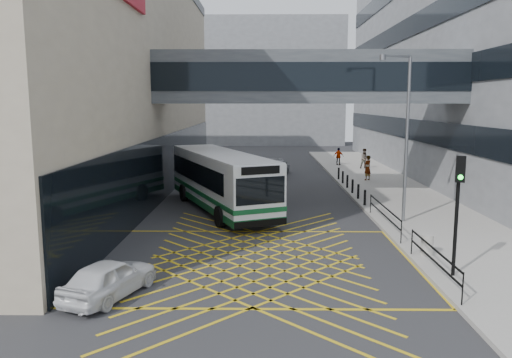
{
  "coord_description": "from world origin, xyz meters",
  "views": [
    {
      "loc": [
        0.27,
        -18.49,
        6.03
      ],
      "look_at": [
        0.0,
        4.0,
        2.6
      ],
      "focal_mm": 35.0,
      "sensor_mm": 36.0,
      "label": 1
    }
  ],
  "objects_px": {
    "pedestrian_a": "(367,168)",
    "pedestrian_c": "(339,156)",
    "litter_bin": "(427,245)",
    "bus": "(220,179)",
    "car_dark": "(241,192)",
    "street_lamp": "(404,129)",
    "pedestrian_b": "(365,159)",
    "car_white": "(109,278)",
    "traffic_light": "(458,199)",
    "car_silver": "(275,166)"
  },
  "relations": [
    {
      "from": "bus",
      "to": "traffic_light",
      "type": "distance_m",
      "value": 14.59
    },
    {
      "from": "street_lamp",
      "to": "car_white",
      "type": "bearing_deg",
      "value": -164.04
    },
    {
      "from": "traffic_light",
      "to": "street_lamp",
      "type": "xyz_separation_m",
      "value": [
        0.37,
        8.02,
        1.92
      ]
    },
    {
      "from": "bus",
      "to": "car_white",
      "type": "bearing_deg",
      "value": -123.44
    },
    {
      "from": "bus",
      "to": "pedestrian_a",
      "type": "height_order",
      "value": "bus"
    },
    {
      "from": "bus",
      "to": "pedestrian_c",
      "type": "height_order",
      "value": "bus"
    },
    {
      "from": "car_dark",
      "to": "car_silver",
      "type": "relative_size",
      "value": 0.96
    },
    {
      "from": "litter_bin",
      "to": "pedestrian_c",
      "type": "relative_size",
      "value": 0.49
    },
    {
      "from": "pedestrian_b",
      "to": "bus",
      "type": "bearing_deg",
      "value": -126.88
    },
    {
      "from": "litter_bin",
      "to": "pedestrian_b",
      "type": "distance_m",
      "value": 26.1
    },
    {
      "from": "traffic_light",
      "to": "pedestrian_a",
      "type": "distance_m",
      "value": 21.68
    },
    {
      "from": "car_dark",
      "to": "pedestrian_c",
      "type": "distance_m",
      "value": 19.94
    },
    {
      "from": "street_lamp",
      "to": "pedestrian_a",
      "type": "distance_m",
      "value": 14.08
    },
    {
      "from": "car_white",
      "to": "pedestrian_c",
      "type": "distance_m",
      "value": 34.82
    },
    {
      "from": "car_silver",
      "to": "pedestrian_a",
      "type": "bearing_deg",
      "value": 160.63
    },
    {
      "from": "pedestrian_a",
      "to": "pedestrian_c",
      "type": "distance_m",
      "value": 9.54
    },
    {
      "from": "car_silver",
      "to": "pedestrian_b",
      "type": "xyz_separation_m",
      "value": [
        8.17,
        3.0,
        0.3
      ]
    },
    {
      "from": "bus",
      "to": "car_dark",
      "type": "relative_size",
      "value": 2.49
    },
    {
      "from": "car_silver",
      "to": "pedestrian_a",
      "type": "xyz_separation_m",
      "value": [
        6.98,
        -3.82,
        0.34
      ]
    },
    {
      "from": "traffic_light",
      "to": "pedestrian_b",
      "type": "xyz_separation_m",
      "value": [
        2.72,
        28.37,
        -1.8
      ]
    },
    {
      "from": "car_dark",
      "to": "litter_bin",
      "type": "xyz_separation_m",
      "value": [
        7.73,
        -10.65,
        -0.18
      ]
    },
    {
      "from": "street_lamp",
      "to": "car_dark",
      "type": "bearing_deg",
      "value": 124.98
    },
    {
      "from": "bus",
      "to": "car_dark",
      "type": "xyz_separation_m",
      "value": [
        1.09,
        1.61,
        -1.01
      ]
    },
    {
      "from": "street_lamp",
      "to": "pedestrian_b",
      "type": "height_order",
      "value": "street_lamp"
    },
    {
      "from": "car_white",
      "to": "litter_bin",
      "type": "relative_size",
      "value": 4.88
    },
    {
      "from": "car_silver",
      "to": "litter_bin",
      "type": "xyz_separation_m",
      "value": [
        5.33,
        -22.94,
        -0.2
      ]
    },
    {
      "from": "car_silver",
      "to": "litter_bin",
      "type": "bearing_deg",
      "value": 112.39
    },
    {
      "from": "car_silver",
      "to": "pedestrian_c",
      "type": "distance_m",
      "value": 8.44
    },
    {
      "from": "bus",
      "to": "street_lamp",
      "type": "bearing_deg",
      "value": -43.41
    },
    {
      "from": "bus",
      "to": "litter_bin",
      "type": "xyz_separation_m",
      "value": [
        8.82,
        -9.04,
        -1.19
      ]
    },
    {
      "from": "pedestrian_a",
      "to": "pedestrian_b",
      "type": "height_order",
      "value": "pedestrian_a"
    },
    {
      "from": "bus",
      "to": "car_dark",
      "type": "distance_m",
      "value": 2.19
    },
    {
      "from": "pedestrian_a",
      "to": "pedestrian_c",
      "type": "xyz_separation_m",
      "value": [
        -0.76,
        9.51,
        -0.13
      ]
    },
    {
      "from": "car_white",
      "to": "car_dark",
      "type": "height_order",
      "value": "car_dark"
    },
    {
      "from": "car_dark",
      "to": "car_silver",
      "type": "xyz_separation_m",
      "value": [
        2.4,
        12.29,
        0.02
      ]
    },
    {
      "from": "car_white",
      "to": "traffic_light",
      "type": "xyz_separation_m",
      "value": [
        11.34,
        1.57,
        2.24
      ]
    },
    {
      "from": "litter_bin",
      "to": "bus",
      "type": "bearing_deg",
      "value": 134.28
    },
    {
      "from": "litter_bin",
      "to": "pedestrian_b",
      "type": "relative_size",
      "value": 0.45
    },
    {
      "from": "car_silver",
      "to": "pedestrian_c",
      "type": "bearing_deg",
      "value": -128.23
    },
    {
      "from": "traffic_light",
      "to": "street_lamp",
      "type": "relative_size",
      "value": 0.51
    },
    {
      "from": "bus",
      "to": "pedestrian_a",
      "type": "relative_size",
      "value": 6.21
    },
    {
      "from": "litter_bin",
      "to": "pedestrian_c",
      "type": "height_order",
      "value": "pedestrian_c"
    },
    {
      "from": "traffic_light",
      "to": "pedestrian_c",
      "type": "relative_size",
      "value": 2.55
    },
    {
      "from": "car_white",
      "to": "pedestrian_c",
      "type": "xyz_separation_m",
      "value": [
        12.11,
        32.64,
        0.35
      ]
    },
    {
      "from": "litter_bin",
      "to": "pedestrian_a",
      "type": "distance_m",
      "value": 19.2
    },
    {
      "from": "street_lamp",
      "to": "pedestrian_b",
      "type": "relative_size",
      "value": 4.49
    },
    {
      "from": "bus",
      "to": "pedestrian_c",
      "type": "relative_size",
      "value": 7.21
    },
    {
      "from": "pedestrian_a",
      "to": "pedestrian_b",
      "type": "xyz_separation_m",
      "value": [
        1.19,
        6.82,
        -0.04
      ]
    },
    {
      "from": "street_lamp",
      "to": "litter_bin",
      "type": "height_order",
      "value": "street_lamp"
    },
    {
      "from": "car_dark",
      "to": "car_silver",
      "type": "bearing_deg",
      "value": -111.01
    }
  ]
}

